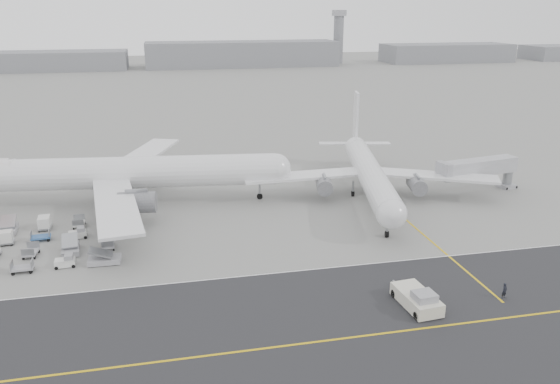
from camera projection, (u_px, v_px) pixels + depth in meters
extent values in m
plane|color=gray|center=(229.00, 270.00, 70.84)|extent=(700.00, 700.00, 0.00)
cube|color=#292A2C|center=(300.00, 344.00, 55.16)|extent=(220.00, 32.00, 0.02)
cube|color=gold|center=(300.00, 344.00, 55.15)|extent=(220.00, 0.30, 0.01)
cube|color=silver|center=(270.00, 274.00, 69.79)|extent=(220.00, 0.25, 0.01)
cube|color=gold|center=(425.00, 236.00, 81.43)|extent=(0.30, 40.00, 0.01)
cylinder|color=gray|center=(338.00, 40.00, 331.72)|extent=(6.00, 6.00, 28.00)
cube|color=#9A9A9F|center=(339.00, 13.00, 326.76)|extent=(7.00, 7.00, 3.50)
cylinder|color=silver|center=(138.00, 172.00, 93.45)|extent=(47.75, 10.93, 5.44)
sphere|color=silver|center=(276.00, 169.00, 95.57)|extent=(5.33, 5.33, 5.33)
cube|color=silver|center=(116.00, 205.00, 80.06)|extent=(9.05, 26.56, 0.45)
cube|color=silver|center=(143.00, 155.00, 107.07)|extent=(14.61, 26.40, 0.45)
cylinder|color=gray|center=(137.00, 202.00, 84.93)|extent=(6.14, 4.02, 3.37)
cylinder|color=gray|center=(153.00, 168.00, 103.48)|extent=(6.14, 4.02, 3.37)
cylinder|color=black|center=(260.00, 196.00, 96.93)|extent=(1.08, 0.62, 1.03)
cylinder|color=black|center=(127.00, 207.00, 91.84)|extent=(1.08, 0.62, 1.03)
cylinder|color=black|center=(133.00, 194.00, 97.99)|extent=(1.08, 0.62, 1.03)
cylinder|color=gray|center=(260.00, 189.00, 96.48)|extent=(0.36, 0.36, 2.86)
cylinder|color=silver|center=(370.00, 174.00, 95.73)|extent=(12.57, 39.15, 4.48)
sphere|color=silver|center=(392.00, 214.00, 77.22)|extent=(4.39, 4.39, 4.39)
cone|color=silver|center=(355.00, 145.00, 115.04)|extent=(5.54, 8.30, 4.03)
cube|color=silver|center=(356.00, 115.00, 113.51)|extent=(1.39, 4.30, 9.53)
cube|color=silver|center=(336.00, 143.00, 115.68)|extent=(7.44, 3.59, 0.25)
cube|color=silver|center=(373.00, 143.00, 115.68)|extent=(7.44, 3.59, 0.25)
cube|color=silver|center=(303.00, 176.00, 96.81)|extent=(21.59, 5.48, 0.45)
cube|color=silver|center=(435.00, 176.00, 96.82)|extent=(21.36, 13.71, 0.45)
cylinder|color=gray|center=(324.00, 185.00, 95.37)|extent=(3.71, 5.24, 2.78)
cylinder|color=gray|center=(417.00, 185.00, 95.37)|extent=(3.71, 5.24, 2.78)
cylinder|color=black|center=(387.00, 234.00, 80.79)|extent=(0.69, 1.05, 0.97)
cylinder|color=black|center=(353.00, 194.00, 98.40)|extent=(0.69, 1.05, 0.97)
cylinder|color=black|center=(383.00, 194.00, 98.40)|extent=(0.69, 1.05, 0.97)
cylinder|color=gray|center=(387.00, 227.00, 80.42)|extent=(0.36, 0.36, 2.35)
cube|color=beige|center=(416.00, 299.00, 61.90)|extent=(3.77, 6.89, 1.50)
cube|color=#9A9A9F|center=(424.00, 297.00, 60.18)|extent=(2.53, 2.33, 0.96)
cylinder|color=gray|center=(399.00, 286.00, 65.70)|extent=(0.41, 2.79, 0.17)
cylinder|color=black|center=(417.00, 316.00, 59.32)|extent=(0.51, 1.00, 0.96)
cylinder|color=black|center=(439.00, 312.00, 60.10)|extent=(0.51, 1.00, 0.96)
cylinder|color=black|center=(394.00, 294.00, 63.98)|extent=(0.51, 1.00, 0.96)
cylinder|color=black|center=(415.00, 290.00, 64.75)|extent=(0.51, 1.00, 0.96)
cylinder|color=gray|center=(508.00, 177.00, 102.67)|extent=(1.69, 1.69, 4.21)
cube|color=#9A9A9F|center=(506.00, 186.00, 103.22)|extent=(3.16, 3.16, 0.74)
cube|color=#B3B4B8|center=(478.00, 167.00, 99.20)|extent=(16.08, 5.56, 2.74)
cube|color=#9A9A9F|center=(444.00, 171.00, 96.54)|extent=(1.81, 3.54, 3.16)
cylinder|color=black|center=(507.00, 183.00, 104.67)|extent=(0.42, 0.68, 0.63)
imported|color=black|center=(504.00, 291.00, 63.59)|extent=(0.82, 0.67, 1.94)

